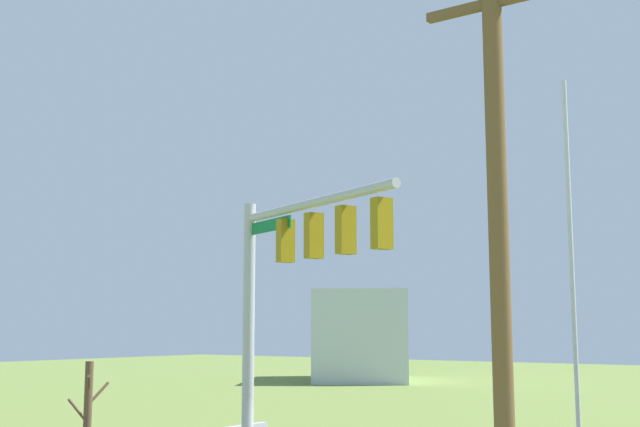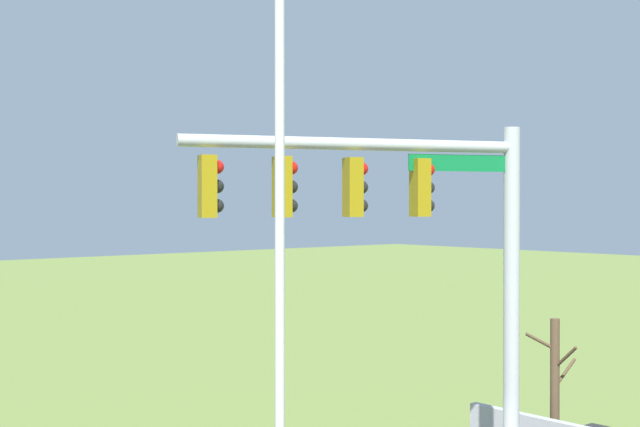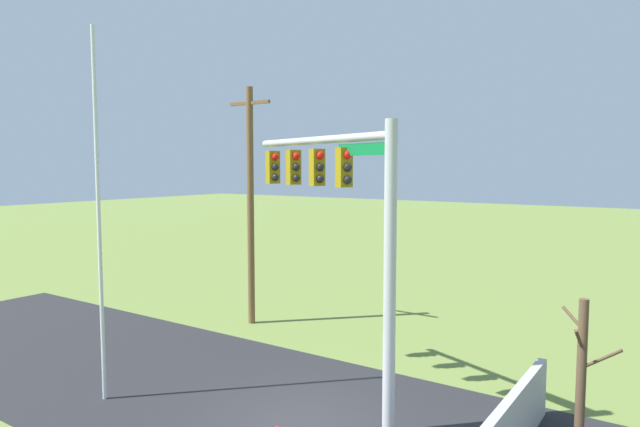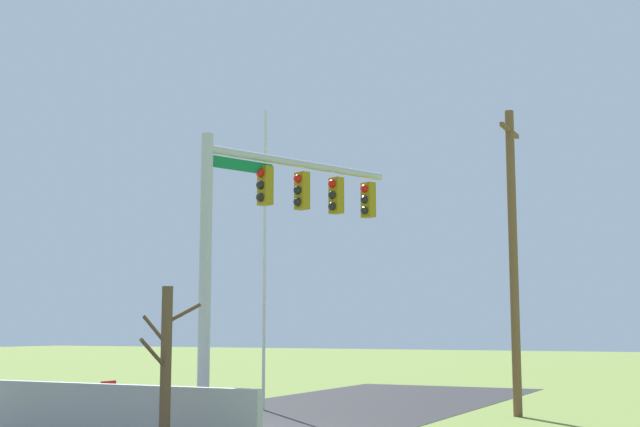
# 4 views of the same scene
# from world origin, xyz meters

# --- Properties ---
(signal_mast) EXTENTS (5.51, 2.42, 7.04)m
(signal_mast) POSITION_xyz_m (0.40, 1.26, 5.04)
(signal_mast) COLOR #B2B5BA
(signal_mast) RESTS_ON ground_plane
(flagpole) EXTENTS (0.10, 0.10, 9.49)m
(flagpole) POSITION_xyz_m (-4.89, -1.85, 4.74)
(flagpole) COLOR silver
(flagpole) RESTS_ON ground_plane
(utility_pole) EXTENTS (1.90, 0.26, 8.97)m
(utility_pole) POSITION_xyz_m (-6.42, 5.67, 4.65)
(utility_pole) COLOR brown
(utility_pole) RESTS_ON ground_plane
(bare_tree) EXTENTS (1.27, 1.02, 3.27)m
(bare_tree) POSITION_xyz_m (5.75, 2.22, 1.70)
(bare_tree) COLOR brown
(bare_tree) RESTS_ON ground_plane
(distant_building) EXTENTS (12.10, 13.53, 6.98)m
(distant_building) POSITION_xyz_m (24.80, -39.99, 3.49)
(distant_building) COLOR silver
(distant_building) RESTS_ON ground_plane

